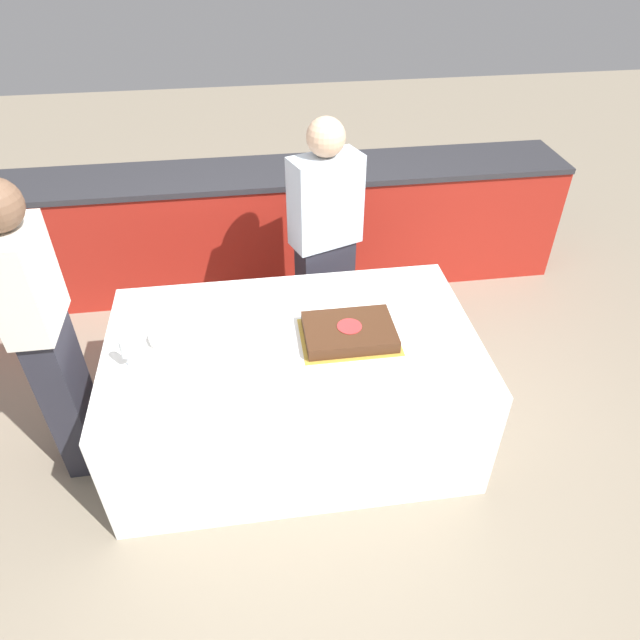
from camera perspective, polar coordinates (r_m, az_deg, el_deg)
ground_plane at (r=3.43m, az=-2.45°, el=-11.05°), size 14.00×14.00×0.00m
back_counter at (r=4.43m, az=-4.93°, el=9.23°), size 4.40×0.58×0.92m
dining_table at (r=3.17m, az=-2.62°, el=-6.79°), size 1.90×1.14×0.72m
cake at (r=2.91m, az=2.94°, el=-1.21°), size 0.50×0.36×0.07m
plate_stack at (r=2.99m, az=-14.84°, el=-1.69°), size 0.20×0.20×0.04m
wine_glass at (r=2.84m, az=-18.90°, el=-2.80°), size 0.06×0.06×0.17m
side_plate_near_cake at (r=3.18m, az=0.13°, el=2.11°), size 0.21×0.21×0.00m
side_plate_right_edge at (r=3.14m, az=11.30°, el=0.64°), size 0.21×0.21×0.00m
person_cutting_cake at (r=3.54m, az=0.53°, el=7.98°), size 0.46×0.33×1.57m
person_seated_left at (r=2.99m, az=-25.84°, el=-1.31°), size 0.23×0.36×1.66m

